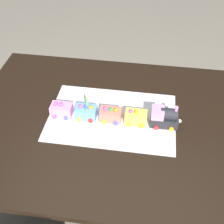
{
  "coord_description": "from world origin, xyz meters",
  "views": [
    {
      "loc": [
        -0.14,
        0.96,
        1.72
      ],
      "look_at": [
        0.01,
        -0.03,
        0.77
      ],
      "focal_mm": 47.0,
      "sensor_mm": 36.0,
      "label": 1
    }
  ],
  "objects_px": {
    "cake_car_flatbed_lemon": "(136,117)",
    "cake_car_caboose_sky_blue": "(86,112)",
    "cake_car_tanker_coral": "(111,115)",
    "birthday_candle": "(87,101)",
    "cake_car_hopper_bubblegum": "(62,110)",
    "dining_table": "(112,136)",
    "cake_locomotive": "(164,117)"
  },
  "relations": [
    {
      "from": "cake_car_hopper_bubblegum",
      "to": "birthday_candle",
      "type": "bearing_deg",
      "value": 180.0
    },
    {
      "from": "dining_table",
      "to": "cake_car_flatbed_lemon",
      "type": "relative_size",
      "value": 14.0
    },
    {
      "from": "dining_table",
      "to": "birthday_candle",
      "type": "bearing_deg",
      "value": -4.46
    },
    {
      "from": "cake_car_tanker_coral",
      "to": "cake_car_hopper_bubblegum",
      "type": "bearing_deg",
      "value": 0.0
    },
    {
      "from": "birthday_candle",
      "to": "dining_table",
      "type": "bearing_deg",
      "value": 175.54
    },
    {
      "from": "birthday_candle",
      "to": "cake_car_tanker_coral",
      "type": "bearing_deg",
      "value": -180.0
    },
    {
      "from": "cake_locomotive",
      "to": "cake_car_caboose_sky_blue",
      "type": "relative_size",
      "value": 1.4
    },
    {
      "from": "cake_car_tanker_coral",
      "to": "birthday_candle",
      "type": "height_order",
      "value": "birthday_candle"
    },
    {
      "from": "dining_table",
      "to": "cake_car_tanker_coral",
      "type": "xyz_separation_m",
      "value": [
        0.01,
        -0.01,
        0.14
      ]
    },
    {
      "from": "cake_locomotive",
      "to": "cake_car_tanker_coral",
      "type": "bearing_deg",
      "value": -0.0
    },
    {
      "from": "cake_locomotive",
      "to": "birthday_candle",
      "type": "height_order",
      "value": "birthday_candle"
    },
    {
      "from": "dining_table",
      "to": "birthday_candle",
      "type": "distance_m",
      "value": 0.24
    },
    {
      "from": "cake_locomotive",
      "to": "birthday_candle",
      "type": "xyz_separation_m",
      "value": [
        0.36,
        -0.0,
        0.05
      ]
    },
    {
      "from": "cake_car_tanker_coral",
      "to": "cake_car_hopper_bubblegum",
      "type": "xyz_separation_m",
      "value": [
        0.24,
        0.0,
        -0.0
      ]
    },
    {
      "from": "dining_table",
      "to": "cake_locomotive",
      "type": "relative_size",
      "value": 10.0
    },
    {
      "from": "cake_car_flatbed_lemon",
      "to": "cake_car_caboose_sky_blue",
      "type": "relative_size",
      "value": 1.0
    },
    {
      "from": "dining_table",
      "to": "cake_car_caboose_sky_blue",
      "type": "xyz_separation_m",
      "value": [
        0.13,
        -0.01,
        0.14
      ]
    },
    {
      "from": "dining_table",
      "to": "cake_locomotive",
      "type": "bearing_deg",
      "value": -177.77
    },
    {
      "from": "dining_table",
      "to": "cake_car_hopper_bubblegum",
      "type": "relative_size",
      "value": 14.0
    },
    {
      "from": "birthday_candle",
      "to": "cake_car_hopper_bubblegum",
      "type": "bearing_deg",
      "value": -0.0
    },
    {
      "from": "dining_table",
      "to": "cake_car_flatbed_lemon",
      "type": "xyz_separation_m",
      "value": [
        -0.11,
        -0.01,
        0.14
      ]
    },
    {
      "from": "cake_car_flatbed_lemon",
      "to": "cake_car_caboose_sky_blue",
      "type": "height_order",
      "value": "same"
    },
    {
      "from": "cake_car_flatbed_lemon",
      "to": "cake_car_hopper_bubblegum",
      "type": "xyz_separation_m",
      "value": [
        0.35,
        0.0,
        0.0
      ]
    },
    {
      "from": "cake_locomotive",
      "to": "cake_car_caboose_sky_blue",
      "type": "bearing_deg",
      "value": -0.0
    },
    {
      "from": "cake_car_flatbed_lemon",
      "to": "cake_locomotive",
      "type": "bearing_deg",
      "value": 180.0
    },
    {
      "from": "cake_car_tanker_coral",
      "to": "birthday_candle",
      "type": "distance_m",
      "value": 0.13
    },
    {
      "from": "cake_car_flatbed_lemon",
      "to": "birthday_candle",
      "type": "distance_m",
      "value": 0.24
    },
    {
      "from": "dining_table",
      "to": "cake_car_hopper_bubblegum",
      "type": "distance_m",
      "value": 0.28
    },
    {
      "from": "cake_car_flatbed_lemon",
      "to": "cake_car_tanker_coral",
      "type": "xyz_separation_m",
      "value": [
        0.12,
        0.0,
        0.0
      ]
    },
    {
      "from": "cake_car_caboose_sky_blue",
      "to": "birthday_candle",
      "type": "distance_m",
      "value": 0.07
    },
    {
      "from": "cake_car_caboose_sky_blue",
      "to": "cake_car_hopper_bubblegum",
      "type": "bearing_deg",
      "value": 0.0
    },
    {
      "from": "cake_car_flatbed_lemon",
      "to": "cake_car_caboose_sky_blue",
      "type": "distance_m",
      "value": 0.24
    }
  ]
}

